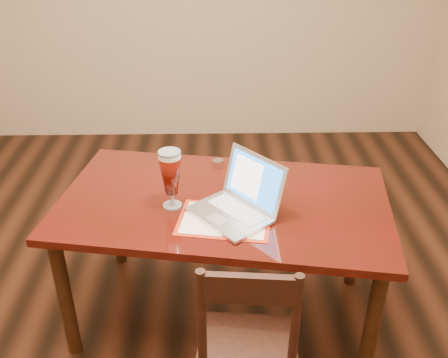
{
  "coord_description": "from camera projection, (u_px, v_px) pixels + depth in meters",
  "views": [
    {
      "loc": [
        0.22,
        -2.06,
        2.05
      ],
      "look_at": [
        0.26,
        -0.01,
        0.9
      ],
      "focal_mm": 40.0,
      "sensor_mm": 36.0,
      "label": 1
    }
  ],
  "objects": [
    {
      "name": "ground",
      "position": [
        178.0,
        317.0,
        2.79
      ],
      "size": [
        5.0,
        5.0,
        0.0
      ],
      "primitive_type": "plane",
      "color": "black",
      "rests_on": "ground"
    },
    {
      "name": "dining_table",
      "position": [
        223.0,
        214.0,
        2.49
      ],
      "size": [
        1.74,
        1.16,
        1.05
      ],
      "rotation": [
        0.0,
        0.0,
        -0.17
      ],
      "color": "#460C09",
      "rests_on": "ground"
    },
    {
      "name": "dining_chair",
      "position": [
        247.0,
        352.0,
        2.01
      ],
      "size": [
        0.44,
        0.42,
        0.96
      ],
      "rotation": [
        0.0,
        0.0,
        -0.09
      ],
      "color": "black",
      "rests_on": "ground"
    }
  ]
}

